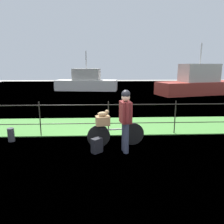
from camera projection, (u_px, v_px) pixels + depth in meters
ground_plane at (110, 157)px, 5.41m from camera, size 60.00×60.00×0.00m
grass_strip at (108, 126)px, 8.23m from camera, size 27.00×2.40×0.03m
harbor_water at (105, 94)px, 17.47m from camera, size 30.00×30.00×0.00m
iron_fence at (108, 115)px, 7.04m from camera, size 18.04×0.04×1.15m
bicycle_main at (116, 135)px, 6.11m from camera, size 1.66×0.32×0.65m
wooden_crate at (103, 121)px, 5.94m from camera, size 0.42×0.34×0.25m
terrier_dog at (103, 114)px, 5.90m from camera, size 0.32×0.18×0.18m
cyclist_person at (126, 116)px, 5.57m from camera, size 0.32×0.53×1.68m
backpack_on_paving at (97, 145)px, 5.68m from camera, size 0.33×0.32×0.40m
mooring_bollard at (11, 135)px, 6.52m from camera, size 0.20×0.20×0.42m
moored_boat_near at (87, 82)px, 20.00m from camera, size 5.88×2.67×3.62m
moored_boat_mid at (198, 83)px, 17.17m from camera, size 7.15×3.83×4.02m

